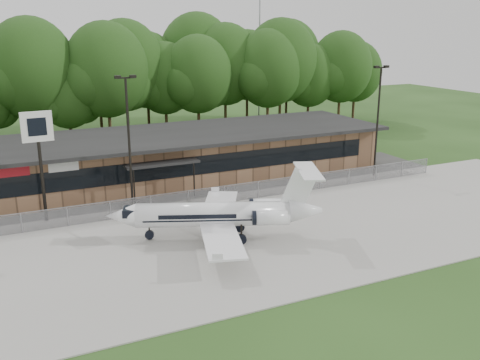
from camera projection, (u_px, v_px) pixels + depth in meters
ground at (303, 290)px, 28.62m from camera, size 160.00×160.00×0.00m
apron at (239, 238)px, 35.56m from camera, size 64.00×18.00×0.08m
parking_lot at (182, 191)px, 45.55m from camera, size 50.00×9.00×0.06m
terminal at (165, 156)px, 48.81m from camera, size 41.00×11.65×4.30m
fence at (201, 198)px, 41.43m from camera, size 46.00×0.04×1.52m
treeline at (117, 80)px, 63.03m from camera, size 72.00×12.00×15.00m
radio_mast at (260, 34)px, 75.88m from camera, size 0.20×0.20×25.00m
light_pole_mid at (129, 134)px, 39.24m from camera, size 1.55×0.30×10.23m
light_pole_right at (378, 113)px, 48.68m from camera, size 1.55×0.30×10.23m
business_jet at (221, 215)px, 34.93m from camera, size 13.96×12.47×4.79m
pole_sign at (38, 139)px, 36.90m from camera, size 2.11×0.34×8.01m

